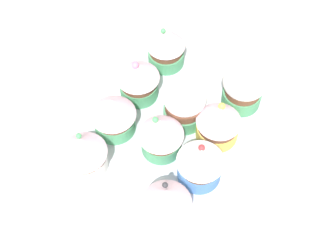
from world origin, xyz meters
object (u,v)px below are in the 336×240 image
cupcake_2 (219,122)px  cupcake_5 (184,104)px  cupcake_4 (161,134)px  cupcake_6 (83,152)px  cupcake_7 (113,114)px  cupcake_8 (138,79)px  cupcake_0 (166,202)px  cupcake_9 (166,45)px  cupcake_3 (244,87)px  baking_tray (168,133)px  cupcake_1 (200,163)px

cupcake_2 → cupcake_5: size_ratio=1.00×
cupcake_4 → cupcake_6: (-8.04, 7.20, 0.08)cm
cupcake_5 → cupcake_6: bearing=152.8°
cupcake_5 → cupcake_7: size_ratio=1.05×
cupcake_5 → cupcake_8: bearing=88.8°
cupcake_2 → cupcake_6: size_ratio=0.97×
cupcake_0 → cupcake_8: size_ratio=1.04×
cupcake_0 → cupcake_5: 15.44cm
cupcake_5 → cupcake_8: 8.24cm
cupcake_2 → cupcake_5: (-0.09, 5.60, 0.12)cm
cupcake_9 → cupcake_5: bearing=-133.8°
cupcake_3 → cupcake_4: bearing=156.6°
cupcake_3 → cupcake_6: size_ratio=0.92×
cupcake_3 → cupcake_9: (0.54, 14.02, 0.31)cm
baking_tray → cupcake_4: size_ratio=4.16×
cupcake_4 → cupcake_9: (14.03, 8.18, 0.15)cm
cupcake_1 → cupcake_7: size_ratio=1.03×
cupcake_2 → cupcake_3: bearing=-1.3°
cupcake_4 → cupcake_8: size_ratio=0.98×
baking_tray → cupcake_1: 9.40cm
cupcake_0 → cupcake_6: bearing=89.7°
baking_tray → cupcake_0: (-11.03, -6.82, 4.69)cm
cupcake_1 → cupcake_5: cupcake_5 is taller
cupcake_4 → cupcake_6: 10.80cm
cupcake_3 → cupcake_5: (-7.38, 5.77, 0.11)cm
cupcake_8 → cupcake_9: cupcake_9 is taller
cupcake_2 → cupcake_8: cupcake_8 is taller
cupcake_9 → cupcake_3: bearing=-92.2°
cupcake_1 → cupcake_2: cupcake_2 is taller
cupcake_3 → cupcake_8: size_ratio=0.92×
cupcake_3 → cupcake_8: 15.75cm
cupcake_5 → cupcake_9: (7.92, 8.25, 0.20)cm
baking_tray → cupcake_3: bearing=-31.9°
cupcake_0 → cupcake_7: 15.54cm
baking_tray → cupcake_7: cupcake_7 is taller
cupcake_0 → cupcake_8: cupcake_0 is taller
baking_tray → cupcake_0: cupcake_0 is taller
cupcake_1 → cupcake_5: bearing=44.1°
cupcake_5 → cupcake_4: bearing=179.4°
cupcake_4 → cupcake_1: bearing=-96.8°
baking_tray → cupcake_2: size_ratio=4.19×
cupcake_2 → cupcake_9: size_ratio=0.93×
cupcake_1 → cupcake_7: 14.38cm
cupcake_3 → cupcake_4: size_ratio=0.94×
cupcake_5 → cupcake_8: cupcake_8 is taller
baking_tray → cupcake_2: 8.35cm
baking_tray → cupcake_3: size_ratio=4.42×
cupcake_5 → cupcake_9: 11.44cm
cupcake_0 → cupcake_9: (22.13, 14.27, -0.11)cm
baking_tray → cupcake_6: cupcake_6 is taller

